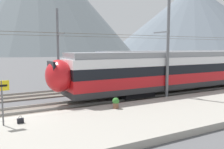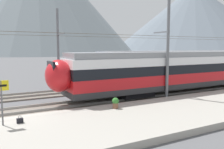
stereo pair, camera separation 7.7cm
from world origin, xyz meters
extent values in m
plane|color=#565659|center=(0.00, 0.00, 0.00)|extent=(400.00, 400.00, 0.00)
cube|color=#A39E93|center=(0.00, -4.30, 0.18)|extent=(120.00, 6.32, 0.37)
cube|color=#6B6359|center=(0.00, 0.83, 0.06)|extent=(120.00, 3.00, 0.12)
cube|color=gray|center=(0.00, 0.11, 0.20)|extent=(120.00, 0.07, 0.16)
cube|color=gray|center=(0.00, 1.55, 0.20)|extent=(120.00, 0.07, 0.16)
cube|color=#6B6359|center=(0.00, 5.92, 0.06)|extent=(120.00, 3.00, 0.12)
cube|color=gray|center=(0.00, 5.21, 0.20)|extent=(120.00, 0.07, 0.16)
cube|color=gray|center=(0.00, 6.64, 0.20)|extent=(120.00, 0.07, 0.16)
cube|color=#2D2D30|center=(18.35, 0.83, 0.92)|extent=(29.60, 2.87, 0.45)
cube|color=red|center=(18.35, 0.83, 1.57)|extent=(29.60, 2.87, 0.85)
cube|color=black|center=(18.35, 0.83, 2.38)|extent=(29.60, 2.91, 0.75)
cube|color=white|center=(18.35, 0.83, 3.08)|extent=(29.60, 2.87, 0.65)
cube|color=gray|center=(18.35, 0.83, 3.62)|extent=(29.30, 2.67, 0.45)
cube|color=black|center=(9.17, 0.83, 0.49)|extent=(2.80, 2.29, 0.42)
ellipsoid|color=red|center=(3.00, 0.83, 2.27)|extent=(1.80, 2.64, 2.25)
cube|color=black|center=(2.50, 0.83, 2.70)|extent=(0.16, 1.72, 1.19)
cube|color=#2D2D30|center=(24.57, 5.92, 0.92)|extent=(32.05, 2.93, 0.45)
cube|color=#1E429E|center=(24.57, 5.92, 1.57)|extent=(32.05, 2.93, 0.85)
cube|color=black|center=(24.57, 5.92, 2.38)|extent=(32.05, 2.97, 0.75)
cube|color=white|center=(24.57, 5.92, 3.08)|extent=(32.05, 2.93, 0.65)
cube|color=gray|center=(24.57, 5.92, 3.62)|extent=(31.75, 2.73, 0.45)
cube|color=black|center=(14.64, 5.92, 0.49)|extent=(2.80, 2.34, 0.42)
ellipsoid|color=#1E429E|center=(8.00, 5.92, 2.27)|extent=(1.80, 2.70, 2.25)
cube|color=black|center=(7.50, 5.92, 2.70)|extent=(0.16, 1.76, 1.19)
cylinder|color=slate|center=(11.37, -0.75, 4.24)|extent=(0.24, 0.24, 8.48)
cube|color=slate|center=(11.37, 0.04, 5.46)|extent=(0.10, 1.88, 0.10)
cylinder|color=#473823|center=(11.37, 0.83, 5.21)|extent=(46.50, 0.02, 0.02)
cylinder|color=slate|center=(5.01, 7.93, 3.99)|extent=(0.24, 0.24, 7.98)
cube|color=slate|center=(5.01, 6.93, 5.51)|extent=(0.10, 2.31, 0.10)
cylinder|color=#473823|center=(5.01, 5.92, 5.26)|extent=(46.50, 0.02, 0.02)
cylinder|color=#59595B|center=(-0.82, -2.58, 1.49)|extent=(0.08, 0.08, 2.25)
cube|color=yellow|center=(-0.82, -2.58, 2.36)|extent=(0.70, 0.06, 0.50)
cube|color=black|center=(-0.82, -2.62, 2.36)|extent=(0.52, 0.01, 0.10)
cube|color=black|center=(-0.03, -2.61, 0.49)|extent=(0.32, 0.18, 0.25)
torus|color=black|center=(-0.03, -2.61, 0.67)|extent=(0.16, 0.02, 0.16)
cylinder|color=brown|center=(5.73, -2.35, 0.54)|extent=(0.36, 0.36, 0.34)
sphere|color=#33752D|center=(5.73, -2.35, 0.84)|extent=(0.44, 0.44, 0.44)
sphere|color=gold|center=(5.73, -2.35, 0.94)|extent=(0.24, 0.24, 0.24)
cone|color=slate|center=(174.59, 148.75, 31.14)|extent=(155.65, 155.65, 62.28)
camera|label=1|loc=(-1.56, -15.20, 4.21)|focal=38.05mm
camera|label=2|loc=(-1.49, -15.24, 4.21)|focal=38.05mm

